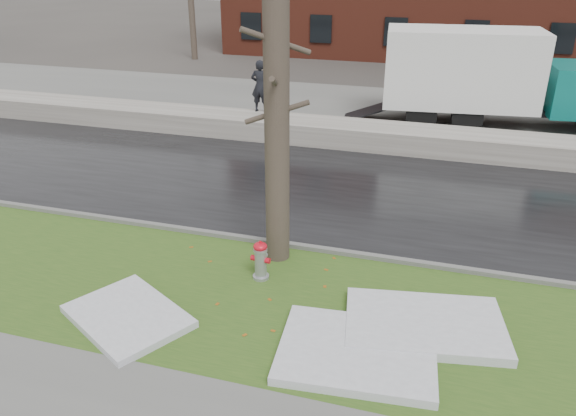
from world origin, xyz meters
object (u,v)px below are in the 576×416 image
(box_truck, at_px, (492,77))
(tree, at_px, (277,116))
(worker, at_px, (260,86))
(fire_hydrant, at_px, (261,258))

(box_truck, bearing_deg, tree, -117.47)
(box_truck, bearing_deg, worker, -165.24)
(tree, height_order, worker, tree)
(tree, relative_size, box_truck, 0.59)
(tree, relative_size, worker, 3.40)
(box_truck, height_order, worker, box_truck)
(fire_hydrant, distance_m, box_truck, 13.73)
(fire_hydrant, relative_size, box_truck, 0.08)
(fire_hydrant, height_order, worker, worker)
(fire_hydrant, bearing_deg, tree, 91.06)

